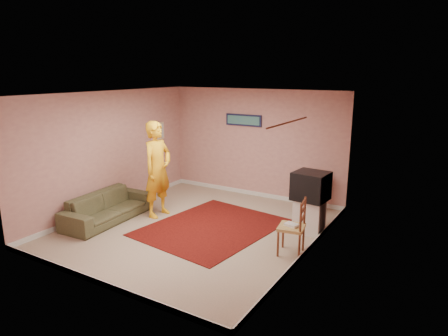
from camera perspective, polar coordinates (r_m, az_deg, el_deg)
The scene contains 26 objects.
ground at distance 7.93m, azimuth -3.97°, elevation -8.57°, with size 5.00×5.00×0.00m, color tan.
wall_back at distance 9.65m, azimuth 4.43°, elevation 3.50°, with size 4.50×0.02×2.60m, color tan.
wall_front at distance 5.75m, azimuth -18.62°, elevation -4.25°, with size 4.50×0.02×2.60m, color tan.
wall_left at distance 9.00m, azimuth -15.96°, elevation 2.27°, with size 0.02×5.00×2.60m, color tan.
wall_right at distance 6.54m, azimuth 12.23°, elevation -1.69°, with size 0.02×5.00×2.60m, color tan.
ceiling at distance 7.35m, azimuth -4.31°, elevation 10.54°, with size 4.50×5.00×0.02m, color silver.
baseboard_back at distance 9.93m, azimuth 4.27°, elevation -3.62°, with size 4.50×0.02×0.10m, color silver.
baseboard_front at distance 6.24m, azimuth -17.65°, elevation -15.22°, with size 4.50×0.02×0.10m, color silver.
baseboard_left at distance 9.31m, azimuth -15.42°, elevation -5.30°, with size 0.02×5.00×0.10m, color silver.
baseboard_right at distance 6.98m, azimuth 11.62°, elevation -11.63°, with size 0.02×5.00×0.10m, color silver.
window at distance 5.69m, azimuth 9.28°, elevation -2.31°, with size 0.01×1.10×1.50m, color black.
curtain_sheer at distance 5.62m, azimuth 8.49°, elevation -4.62°, with size 0.01×0.75×2.10m, color white.
curtain_floral at distance 6.25m, azimuth 10.85°, elevation -2.83°, with size 0.01×0.35×2.10m, color beige.
curtain_rod at distance 5.53m, azimuth 9.20°, elevation 6.45°, with size 0.02×0.02×1.40m, color brown.
picture_back at distance 9.67m, azimuth 2.80°, elevation 6.85°, with size 0.95×0.04×0.28m.
picture_left at distance 10.07m, azimuth -9.29°, elevation 5.24°, with size 0.04×0.38×0.42m.
area_rug at distance 7.95m, azimuth -1.76°, elevation -8.44°, with size 2.13×2.66×0.01m, color black.
tv_cabinet at distance 7.79m, azimuth 12.09°, elevation -6.70°, with size 0.51×0.46×0.65m, color silver.
crt_tv at distance 7.61m, azimuth 12.27°, elevation -2.52°, with size 0.67×0.61×0.53m.
chair_a at distance 8.95m, azimuth 12.83°, elevation -2.77°, with size 0.46×0.44×0.46m.
dvd_player at distance 8.96m, azimuth 12.82°, elevation -3.11°, with size 0.33×0.24×0.06m, color silver.
blue_throw at distance 8.91m, azimuth 12.90°, elevation -1.74°, with size 0.44×0.05×0.46m, color #98C1F9.
chair_b at distance 6.76m, azimuth 9.65°, elevation -7.41°, with size 0.48×0.50×0.52m.
game_console at distance 6.79m, azimuth 9.63°, elevation -8.00°, with size 0.21×0.15×0.04m, color white.
sofa at distance 8.55m, azimuth -16.30°, elevation -5.37°, with size 1.98×0.77×0.58m, color #4E4E2F.
person at distance 8.42m, azimuth -9.45°, elevation -0.18°, with size 0.73×0.48×2.01m, color #ECA816.
Camera 1 is at (4.24, -6.00, 3.00)m, focal length 32.00 mm.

